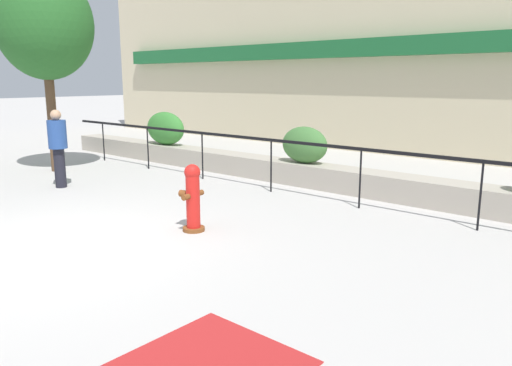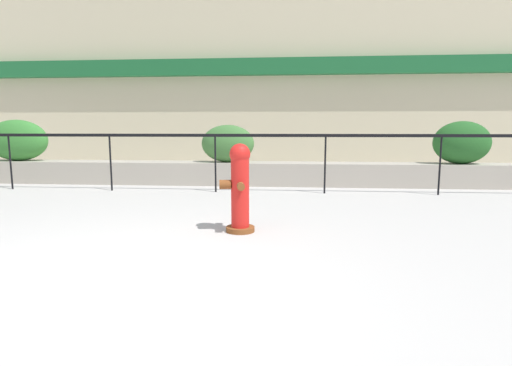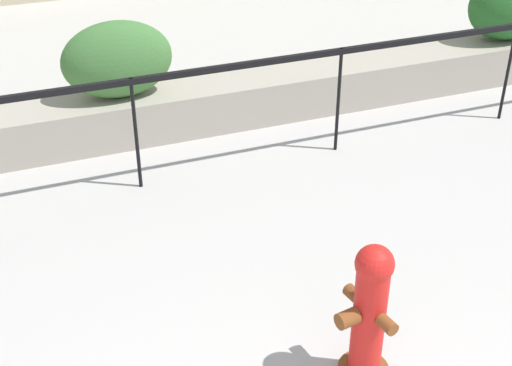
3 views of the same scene
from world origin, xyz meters
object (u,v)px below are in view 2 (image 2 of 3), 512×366
object	(u,v)px
hedge_bush_2	(462,143)
fire_hydrant	(240,187)
hedge_bush_1	(228,144)
hedge_bush_0	(17,140)

from	to	relation	value
hedge_bush_2	fire_hydrant	bearing A→B (deg)	-136.00
hedge_bush_1	fire_hydrant	size ratio (longest dim) A/B	1.09
hedge_bush_0	hedge_bush_2	world-z (taller)	hedge_bush_0
hedge_bush_1	hedge_bush_2	xyz separation A→B (m)	(5.03, 0.00, 0.04)
hedge_bush_2	hedge_bush_0	bearing A→B (deg)	180.00
hedge_bush_1	fire_hydrant	distance (m)	4.19
hedge_bush_0	fire_hydrant	bearing A→B (deg)	-35.52
hedge_bush_2	hedge_bush_1	bearing A→B (deg)	180.00
hedge_bush_0	hedge_bush_2	xyz separation A→B (m)	(10.00, 0.00, -0.02)
fire_hydrant	hedge_bush_0	bearing A→B (deg)	144.48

